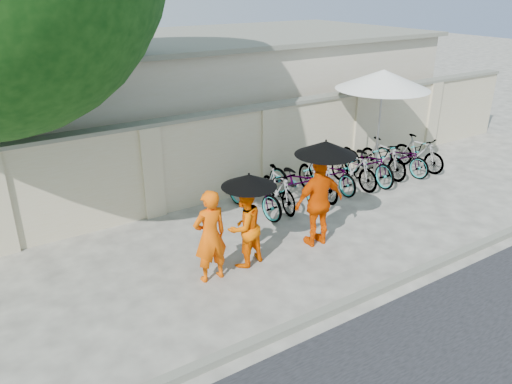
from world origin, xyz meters
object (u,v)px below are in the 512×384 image
monk_right (319,202)px  monk_center (244,227)px  patio_umbrella (383,81)px  monk_left (210,236)px

monk_right → monk_center: bearing=0.9°
monk_center → patio_umbrella: patio_umbrella is taller
monk_left → monk_right: 2.34m
monk_right → patio_umbrella: (3.61, 2.04, 1.62)m
monk_center → patio_umbrella: 5.82m
monk_center → patio_umbrella: (5.21, 1.92, 1.76)m
monk_left → monk_right: (2.34, -0.01, 0.06)m
monk_left → monk_right: monk_right is taller
monk_center → monk_right: (1.60, -0.12, 0.13)m
monk_left → monk_center: size_ratio=1.10×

